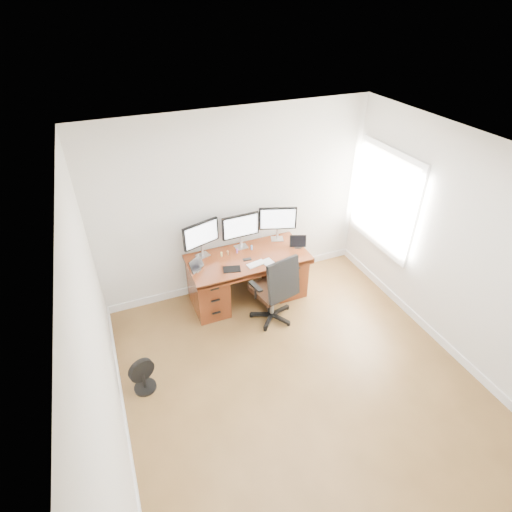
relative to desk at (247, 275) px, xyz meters
name	(u,v)px	position (x,y,z in m)	size (l,w,h in m)	color
ground	(305,390)	(0.00, -1.83, -0.40)	(4.50, 4.50, 0.00)	brown
back_wall	(236,205)	(0.00, 0.42, 0.95)	(4.00, 0.10, 2.70)	silver
right_wall	(461,253)	(2.00, -1.72, 0.95)	(0.10, 4.50, 2.70)	silver
desk	(247,275)	(0.00, 0.00, 0.00)	(1.70, 0.80, 0.75)	#5D2812
office_chair	(274,299)	(0.16, -0.60, -0.04)	(0.69, 0.69, 1.09)	black
floor_fan	(143,376)	(-1.72, -1.10, -0.19)	(0.30, 0.26, 0.44)	black
monitor_left	(201,235)	(-0.58, 0.24, 0.68)	(0.54, 0.20, 0.53)	silver
monitor_center	(241,227)	(0.00, 0.24, 0.68)	(0.55, 0.14, 0.53)	silver
monitor_right	(278,220)	(0.58, 0.24, 0.68)	(0.53, 0.21, 0.53)	silver
tablet_left	(197,265)	(-0.75, -0.08, 0.43)	(0.23, 0.20, 0.19)	silver
tablet_right	(298,242)	(0.77, -0.08, 0.43)	(0.25, 0.15, 0.19)	silver
keyboard	(256,264)	(0.03, -0.25, 0.36)	(0.26, 0.11, 0.01)	silver
trackpad	(268,262)	(0.20, -0.26, 0.35)	(0.14, 0.14, 0.01)	#BABDC2
drawing_tablet	(232,269)	(-0.31, -0.23, 0.35)	(0.23, 0.15, 0.01)	black
phone	(247,259)	(-0.04, -0.09, 0.35)	(0.12, 0.06, 0.01)	black
figurine_yellow	(221,254)	(-0.34, 0.12, 0.39)	(0.03, 0.03, 0.08)	#E7DC7E
figurine_brown	(228,252)	(-0.25, 0.12, 0.39)	(0.03, 0.03, 0.08)	brown
figurine_purple	(237,250)	(-0.11, 0.12, 0.39)	(0.03, 0.03, 0.08)	#8C54CE
figurine_blue	(252,247)	(0.12, 0.12, 0.39)	(0.03, 0.03, 0.08)	#6B9BED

